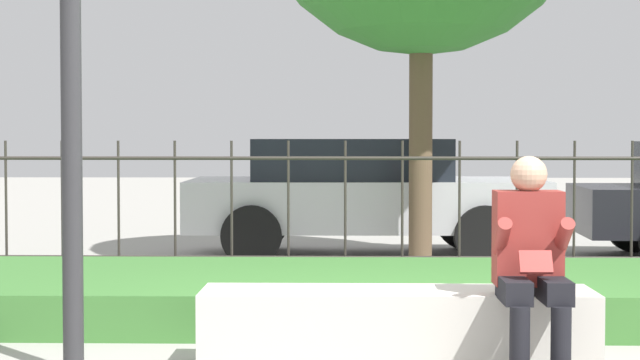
% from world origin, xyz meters
% --- Properties ---
extents(stone_bench, '(2.33, 0.55, 0.47)m').
position_xyz_m(stone_bench, '(0.05, 0.00, 0.21)').
color(stone_bench, beige).
rests_on(stone_bench, ground_plane).
extents(person_seated_reader, '(0.42, 0.73, 1.27)m').
position_xyz_m(person_seated_reader, '(0.78, -0.31, 0.69)').
color(person_seated_reader, black).
rests_on(person_seated_reader, ground_plane).
extents(grass_berm, '(10.34, 2.35, 0.32)m').
position_xyz_m(grass_berm, '(0.00, 1.88, 0.16)').
color(grass_berm, '#3D7533').
rests_on(grass_berm, ground_plane).
extents(iron_fence, '(8.34, 0.03, 1.34)m').
position_xyz_m(iron_fence, '(-0.00, 3.43, 0.70)').
color(iron_fence, '#332D28').
rests_on(iron_fence, ground_plane).
extents(car_parked_center, '(4.03, 2.04, 1.35)m').
position_xyz_m(car_parked_center, '(-0.08, 5.92, 0.73)').
color(car_parked_center, '#B7B7BC').
rests_on(car_parked_center, ground_plane).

